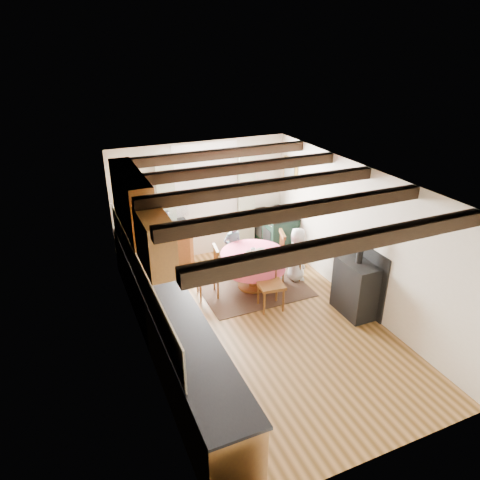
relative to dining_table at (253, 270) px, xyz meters
name	(u,v)px	position (x,y,z in m)	size (l,w,h in m)	color
floor	(260,324)	(-0.38, -1.07, -0.36)	(3.60, 5.50, 0.00)	olive
ceiling	(263,181)	(-0.38, -1.07, 2.04)	(3.60, 5.50, 0.00)	white
wall_back	(202,201)	(-0.38, 1.68, 0.84)	(3.60, 0.00, 2.40)	silver
wall_front	(384,376)	(-0.38, -3.82, 0.84)	(3.60, 0.00, 2.40)	silver
wall_left	(142,282)	(-2.18, -1.07, 0.84)	(0.00, 5.50, 2.40)	silver
wall_right	(359,238)	(1.42, -1.07, 0.84)	(0.00, 5.50, 2.40)	silver
beam_a	(350,243)	(-0.38, -3.07, 1.95)	(3.60, 0.16, 0.16)	black
beam_b	(299,211)	(-0.38, -2.07, 1.95)	(3.60, 0.16, 0.16)	black
beam_c	(263,187)	(-0.38, -1.07, 1.95)	(3.60, 0.16, 0.16)	black
beam_d	(235,169)	(-0.38, -0.07, 1.95)	(3.60, 0.16, 0.16)	black
beam_e	(213,155)	(-0.38, 0.93, 1.95)	(3.60, 0.16, 0.16)	black
splash_left	(139,272)	(-2.16, -0.77, 0.84)	(0.02, 4.50, 0.55)	beige
splash_back	(153,208)	(-1.38, 1.66, 0.84)	(1.40, 0.02, 0.55)	beige
base_cabinet_left	(167,323)	(-1.88, -1.07, 0.08)	(0.60, 5.30, 0.88)	#A56D28
base_cabinet_back	(157,249)	(-1.43, 1.38, 0.08)	(1.30, 0.60, 0.88)	#A56D28
worktop_left	(166,296)	(-1.86, -1.07, 0.54)	(0.64, 5.30, 0.04)	black
worktop_back	(156,228)	(-1.43, 1.36, 0.54)	(1.30, 0.64, 0.04)	black
wall_cabinet_glass	(131,200)	(-2.01, 0.13, 1.59)	(0.34, 1.80, 0.90)	#A56D28
wall_cabinet_solid	(155,242)	(-2.01, -1.37, 1.54)	(0.34, 0.90, 0.70)	#A56D28
window_frame	(206,181)	(-0.28, 1.67, 1.24)	(1.34, 0.03, 1.54)	white
window_pane	(206,181)	(-0.28, 1.67, 1.24)	(1.20, 0.01, 1.40)	white
curtain_left	(167,212)	(-1.13, 1.58, 0.74)	(0.35, 0.10, 2.10)	silver
curtain_right	(246,200)	(0.57, 1.58, 0.74)	(0.35, 0.10, 2.10)	silver
curtain_rod	(206,152)	(-0.28, 1.58, 1.84)	(0.03, 0.03, 2.00)	black
wall_picture	(290,173)	(1.39, 1.23, 1.34)	(0.04, 0.50, 0.60)	gold
wall_plate	(250,171)	(0.67, 1.65, 1.34)	(0.30, 0.30, 0.02)	silver
rug	(253,287)	(0.00, 0.00, -0.35)	(1.91, 1.48, 0.01)	#38281A
dining_table	(253,270)	(0.00, 0.00, 0.00)	(1.18, 1.18, 0.71)	#E5415B
chair_near	(271,283)	(-0.01, -0.73, 0.13)	(0.42, 0.44, 0.97)	brown
chair_left	(207,272)	(-0.86, 0.06, 0.12)	(0.40, 0.42, 0.94)	brown
chair_right	(290,255)	(0.79, 0.05, 0.13)	(0.41, 0.43, 0.97)	brown
aga_range	(275,232)	(1.09, 1.22, 0.08)	(0.62, 0.95, 0.88)	black
cast_iron_stove	(357,274)	(1.20, -1.39, 0.38)	(0.44, 0.73, 1.47)	black
child_far	(233,247)	(-0.11, 0.70, 0.17)	(0.39, 0.25, 1.06)	#455C67
child_right	(297,254)	(0.88, -0.03, 0.17)	(0.51, 0.33, 1.04)	silver
bowl_a	(261,252)	(0.12, -0.07, 0.38)	(0.21, 0.21, 0.05)	silver
bowl_b	(251,254)	(-0.09, -0.09, 0.39)	(0.20, 0.20, 0.06)	silver
cup	(253,250)	(0.00, 0.01, 0.40)	(0.09, 0.09, 0.08)	silver
canister_tall	(140,223)	(-1.70, 1.39, 0.69)	(0.15, 0.15, 0.25)	#262628
canister_wide	(161,219)	(-1.30, 1.44, 0.67)	(0.20, 0.20, 0.22)	#262628
canister_slim	(167,218)	(-1.20, 1.37, 0.70)	(0.10, 0.10, 0.28)	#262628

